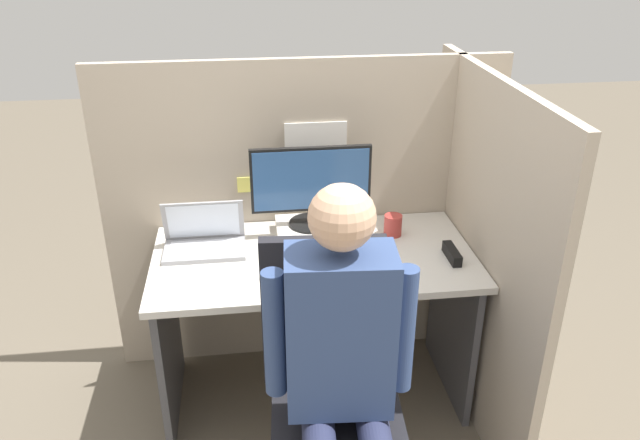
{
  "coord_description": "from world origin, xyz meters",
  "views": [
    {
      "loc": [
        -0.26,
        -1.94,
        2.05
      ],
      "look_at": [
        0.0,
        0.17,
        1.01
      ],
      "focal_mm": 35.0,
      "sensor_mm": 36.0,
      "label": 1
    }
  ],
  "objects_px": {
    "carrot_toy": "(351,275)",
    "office_chair": "(331,389)",
    "laptop": "(204,241)",
    "stapler": "(452,254)",
    "person": "(343,364)",
    "monitor": "(311,184)",
    "coffee_mug": "(393,225)",
    "paper_box": "(311,230)"
  },
  "relations": [
    {
      "from": "monitor",
      "to": "person",
      "type": "height_order",
      "value": "person"
    },
    {
      "from": "office_chair",
      "to": "person",
      "type": "xyz_separation_m",
      "value": [
        0.01,
        -0.17,
        0.25
      ]
    },
    {
      "from": "paper_box",
      "to": "laptop",
      "type": "relative_size",
      "value": 0.9
    },
    {
      "from": "stapler",
      "to": "coffee_mug",
      "type": "bearing_deg",
      "value": 128.99
    },
    {
      "from": "paper_box",
      "to": "carrot_toy",
      "type": "relative_size",
      "value": 2.25
    },
    {
      "from": "paper_box",
      "to": "person",
      "type": "height_order",
      "value": "person"
    },
    {
      "from": "laptop",
      "to": "carrot_toy",
      "type": "xyz_separation_m",
      "value": [
        0.58,
        -0.33,
        -0.02
      ]
    },
    {
      "from": "paper_box",
      "to": "monitor",
      "type": "bearing_deg",
      "value": 90.0
    },
    {
      "from": "laptop",
      "to": "office_chair",
      "type": "height_order",
      "value": "office_chair"
    },
    {
      "from": "stapler",
      "to": "office_chair",
      "type": "distance_m",
      "value": 0.8
    },
    {
      "from": "person",
      "to": "stapler",
      "type": "bearing_deg",
      "value": 49.5
    },
    {
      "from": "carrot_toy",
      "to": "office_chair",
      "type": "bearing_deg",
      "value": -109.19
    },
    {
      "from": "coffee_mug",
      "to": "person",
      "type": "bearing_deg",
      "value": -112.21
    },
    {
      "from": "paper_box",
      "to": "laptop",
      "type": "bearing_deg",
      "value": -171.57
    },
    {
      "from": "laptop",
      "to": "stapler",
      "type": "xyz_separation_m",
      "value": [
        1.03,
        -0.21,
        -0.02
      ]
    },
    {
      "from": "paper_box",
      "to": "person",
      "type": "distance_m",
      "value": 0.94
    },
    {
      "from": "monitor",
      "to": "laptop",
      "type": "relative_size",
      "value": 1.52
    },
    {
      "from": "laptop",
      "to": "stapler",
      "type": "relative_size",
      "value": 2.21
    },
    {
      "from": "laptop",
      "to": "coffee_mug",
      "type": "bearing_deg",
      "value": 2.31
    },
    {
      "from": "office_chair",
      "to": "person",
      "type": "distance_m",
      "value": 0.3
    },
    {
      "from": "stapler",
      "to": "carrot_toy",
      "type": "distance_m",
      "value": 0.46
    },
    {
      "from": "laptop",
      "to": "carrot_toy",
      "type": "distance_m",
      "value": 0.67
    },
    {
      "from": "stapler",
      "to": "carrot_toy",
      "type": "xyz_separation_m",
      "value": [
        -0.45,
        -0.12,
        0.0
      ]
    },
    {
      "from": "office_chair",
      "to": "coffee_mug",
      "type": "distance_m",
      "value": 0.87
    },
    {
      "from": "laptop",
      "to": "person",
      "type": "distance_m",
      "value": 0.99
    },
    {
      "from": "monitor",
      "to": "stapler",
      "type": "relative_size",
      "value": 3.35
    },
    {
      "from": "laptop",
      "to": "stapler",
      "type": "distance_m",
      "value": 1.05
    },
    {
      "from": "person",
      "to": "coffee_mug",
      "type": "bearing_deg",
      "value": 67.79
    },
    {
      "from": "monitor",
      "to": "person",
      "type": "distance_m",
      "value": 0.97
    },
    {
      "from": "laptop",
      "to": "coffee_mug",
      "type": "relative_size",
      "value": 3.57
    },
    {
      "from": "office_chair",
      "to": "coffee_mug",
      "type": "height_order",
      "value": "office_chair"
    },
    {
      "from": "monitor",
      "to": "coffee_mug",
      "type": "bearing_deg",
      "value": -6.08
    },
    {
      "from": "stapler",
      "to": "person",
      "type": "xyz_separation_m",
      "value": [
        -0.57,
        -0.66,
        0.02
      ]
    },
    {
      "from": "carrot_toy",
      "to": "coffee_mug",
      "type": "height_order",
      "value": "coffee_mug"
    },
    {
      "from": "person",
      "to": "coffee_mug",
      "type": "height_order",
      "value": "person"
    },
    {
      "from": "monitor",
      "to": "office_chair",
      "type": "distance_m",
      "value": 0.9
    },
    {
      "from": "carrot_toy",
      "to": "office_chair",
      "type": "xyz_separation_m",
      "value": [
        -0.13,
        -0.38,
        -0.23
      ]
    },
    {
      "from": "office_chair",
      "to": "person",
      "type": "relative_size",
      "value": 0.78
    },
    {
      "from": "office_chair",
      "to": "coffee_mug",
      "type": "relative_size",
      "value": 11.15
    },
    {
      "from": "coffee_mug",
      "to": "paper_box",
      "type": "bearing_deg",
      "value": 174.35
    },
    {
      "from": "monitor",
      "to": "laptop",
      "type": "distance_m",
      "value": 0.52
    },
    {
      "from": "paper_box",
      "to": "monitor",
      "type": "distance_m",
      "value": 0.22
    }
  ]
}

